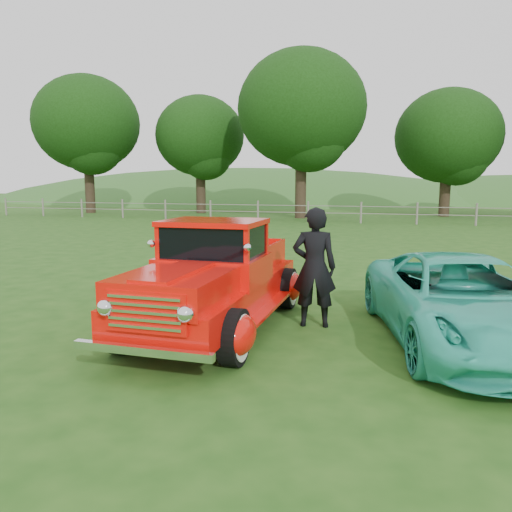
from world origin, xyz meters
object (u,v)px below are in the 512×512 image
(tree_near_west, at_px, (302,109))
(teal_sedan, at_px, (463,301))
(tree_near_east, at_px, (448,136))
(tree_mid_west, at_px, (200,136))
(red_pickup, at_px, (216,280))
(man, at_px, (314,267))
(tree_far_west, at_px, (87,123))

(tree_near_west, relative_size, teal_sedan, 2.23)
(tree_near_east, bearing_deg, tree_mid_west, -176.63)
(tree_mid_west, distance_m, red_pickup, 29.66)
(teal_sedan, relative_size, man, 2.37)
(tree_far_west, height_order, red_pickup, tree_far_west)
(red_pickup, relative_size, man, 2.54)
(teal_sedan, bearing_deg, tree_near_east, 72.71)
(tree_mid_west, bearing_deg, tree_near_west, -20.56)
(tree_far_west, relative_size, red_pickup, 1.98)
(tree_near_west, bearing_deg, tree_near_east, 23.96)
(tree_mid_west, relative_size, tree_near_west, 0.81)
(tree_mid_west, relative_size, teal_sedan, 1.81)
(tree_mid_west, bearing_deg, tree_near_east, 3.37)
(red_pickup, height_order, man, man)
(tree_far_west, height_order, tree_near_east, tree_far_west)
(tree_mid_west, relative_size, man, 4.29)
(tree_far_west, bearing_deg, red_pickup, -52.83)
(tree_near_east, xyz_separation_m, teal_sedan, (-2.20, -27.95, -4.60))
(tree_far_west, bearing_deg, teal_sedan, -47.57)
(red_pickup, xyz_separation_m, teal_sedan, (3.76, 0.17, -0.15))
(tree_near_east, distance_m, red_pickup, 29.08)
(tree_near_west, distance_m, red_pickup, 25.03)
(tree_mid_west, bearing_deg, teal_sedan, -61.22)
(tree_mid_west, xyz_separation_m, red_pickup, (11.04, -27.11, -4.75))
(tree_mid_west, relative_size, tree_near_east, 1.02)
(tree_mid_west, distance_m, teal_sedan, 31.13)
(tree_near_west, distance_m, man, 24.71)
(tree_near_east, relative_size, man, 4.22)
(tree_near_east, bearing_deg, red_pickup, -101.97)
(tree_mid_west, height_order, tree_near_west, tree_near_west)
(tree_far_west, distance_m, man, 32.52)
(tree_near_west, bearing_deg, teal_sedan, -74.15)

